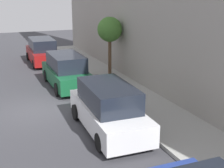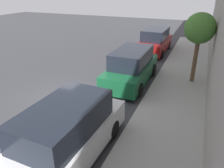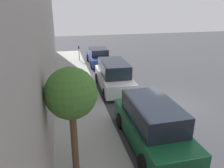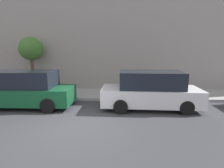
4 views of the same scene
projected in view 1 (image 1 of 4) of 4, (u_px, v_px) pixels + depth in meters
name	position (u px, v px, depth m)	size (l,w,h in m)	color
ground_plane	(37.00, 110.00, 14.60)	(60.00, 60.00, 0.00)	#38383D
sidewalk	(130.00, 96.00, 16.36)	(2.75, 32.00, 0.15)	#9E9E99
parked_minivan_second	(108.00, 108.00, 12.29)	(2.04, 4.95, 1.90)	silver
parked_minivan_third	(66.00, 71.00, 18.02)	(2.02, 4.91, 1.90)	#14512D
parked_minivan_fourth	(42.00, 51.00, 23.88)	(2.02, 4.94, 1.90)	maroon
street_tree	(110.00, 30.00, 19.59)	(1.57, 1.57, 3.68)	brown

